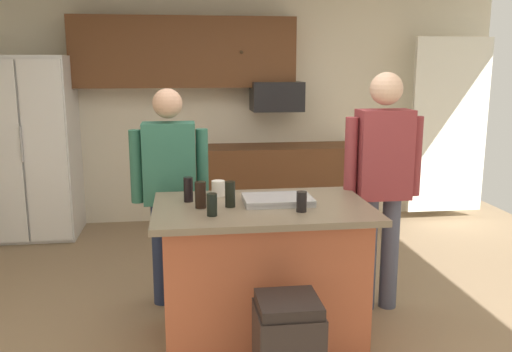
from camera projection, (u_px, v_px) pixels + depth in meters
floor at (251, 326)px, 3.81m from camera, size 7.04×7.04×0.00m
back_wall at (221, 108)px, 6.27m from camera, size 6.40×0.10×2.60m
french_door_window_panel at (449, 126)px, 6.26m from camera, size 0.90×0.06×2.00m
cabinet_run_upper at (185, 52)px, 5.89m from camera, size 2.40×0.38×0.75m
cabinet_run_lower at (276, 185)px, 6.21m from camera, size 1.80×0.63×0.90m
refrigerator at (33, 148)px, 5.67m from camera, size 0.86×0.76×1.89m
microwave_over_range at (277, 96)px, 6.02m from camera, size 0.56×0.40×0.32m
kitchen_island at (262, 272)px, 3.55m from camera, size 1.38×0.90×0.92m
person_guest_by_door at (170, 183)px, 4.02m from camera, size 0.57×0.22×1.63m
person_guest_right at (382, 175)px, 3.91m from camera, size 0.57×0.23×1.75m
glass_dark_ale at (302, 202)px, 3.29m from camera, size 0.06×0.06×0.13m
tumbler_amber at (201, 195)px, 3.38m from camera, size 0.07×0.07×0.17m
glass_stout_tall at (212, 205)px, 3.20m from camera, size 0.06×0.06×0.14m
mug_ceramic_white at (219, 188)px, 3.69m from camera, size 0.13×0.09×0.11m
glass_short_whisky at (188, 189)px, 3.53m from camera, size 0.06×0.06×0.16m
glass_pilsner at (230, 194)px, 3.40m from camera, size 0.06×0.06×0.16m
serving_tray at (278, 200)px, 3.51m from camera, size 0.44×0.30×0.04m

